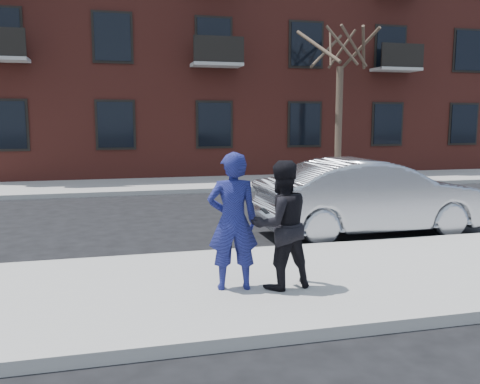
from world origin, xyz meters
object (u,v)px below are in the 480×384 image
object	(u,v)px
street_tree	(341,34)
man_peacoat	(281,225)
man_hoodie	(233,221)
silver_sedan	(372,197)

from	to	relation	value
street_tree	man_peacoat	bearing A→B (deg)	-118.13
street_tree	man_hoodie	bearing A→B (deg)	-120.75
silver_sedan	man_hoodie	xyz separation A→B (m)	(-3.73, -3.11, 0.28)
silver_sedan	man_hoodie	size ratio (longest dim) A/B	2.62
man_hoodie	man_peacoat	distance (m)	0.65
street_tree	silver_sedan	bearing A→B (deg)	-110.33
man_hoodie	silver_sedan	bearing A→B (deg)	-132.93
man_peacoat	street_tree	bearing A→B (deg)	-127.82
street_tree	man_hoodie	distance (m)	14.07
street_tree	man_peacoat	world-z (taller)	street_tree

